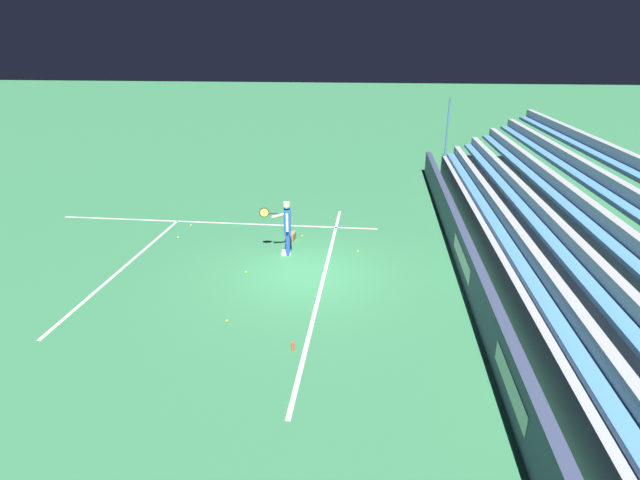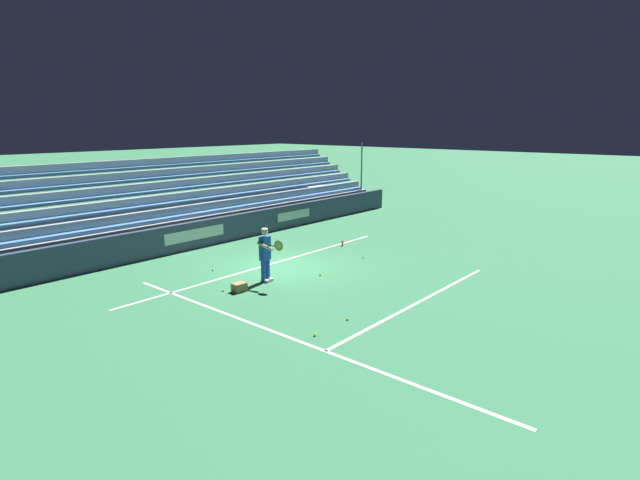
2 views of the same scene
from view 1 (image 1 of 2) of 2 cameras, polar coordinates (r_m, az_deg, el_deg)
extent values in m
plane|color=#337A4C|center=(14.42, -1.53, -4.00)|extent=(160.00, 160.00, 0.00)
cube|color=white|center=(14.36, 0.45, -4.09)|extent=(12.00, 0.10, 0.01)
cube|color=white|center=(19.02, -11.81, 1.95)|extent=(0.10, 12.00, 0.01)
cube|color=white|center=(16.08, -21.35, -2.76)|extent=(8.22, 0.10, 0.01)
cube|color=#384260|center=(14.31, 16.58, -2.72)|extent=(25.92, 0.24, 1.10)
cube|color=silver|center=(14.64, 15.87, -1.86)|extent=(2.80, 0.01, 0.44)
cube|color=silver|center=(9.74, 20.87, -15.12)|extent=(2.20, 0.01, 0.40)
cube|color=#9EA3A8|center=(15.01, 26.40, -3.01)|extent=(24.63, 4.00, 1.10)
cube|color=#4C89CC|center=(14.30, 20.79, -0.54)|extent=(24.13, 0.40, 0.12)
cube|color=#9EA3A8|center=(14.32, 21.95, -0.04)|extent=(24.63, 0.24, 0.45)
cube|color=#4C89CC|center=(14.37, 24.10, 1.01)|extent=(24.13, 0.40, 0.12)
cube|color=#9EA3A8|center=(14.42, 25.25, 1.49)|extent=(24.63, 0.24, 0.45)
cube|color=#4C89CC|center=(14.51, 27.38, 2.52)|extent=(24.13, 0.40, 0.12)
cube|color=#9EA3A8|center=(14.57, 28.50, 3.00)|extent=(24.63, 0.24, 0.45)
cube|color=#4C89CC|center=(14.70, 30.58, 4.00)|extent=(24.13, 0.40, 0.12)
cube|color=#9EA3A8|center=(14.78, 31.68, 4.45)|extent=(24.63, 0.24, 0.45)
cylinder|color=#4C70B2|center=(25.42, 14.24, 11.09)|extent=(0.08, 0.08, 3.85)
cylinder|color=blue|center=(15.60, -3.71, -0.26)|extent=(0.15, 0.15, 0.88)
cylinder|color=blue|center=(15.80, -3.69, 0.04)|extent=(0.15, 0.15, 0.88)
cube|color=white|center=(15.75, -3.90, -1.60)|extent=(0.15, 0.29, 0.09)
cube|color=white|center=(15.95, -3.88, -1.29)|extent=(0.15, 0.29, 0.09)
cube|color=blue|center=(15.57, -3.73, 1.12)|extent=(0.37, 0.27, 0.20)
cube|color=#194CB2|center=(15.45, -3.77, 2.41)|extent=(0.39, 0.26, 0.58)
sphere|color=beige|center=(15.32, -3.84, 3.93)|extent=(0.21, 0.21, 0.21)
cylinder|color=white|center=(15.29, -3.85, 4.26)|extent=(0.20, 0.20, 0.05)
cylinder|color=beige|center=(15.23, -3.79, 1.97)|extent=(0.09, 0.09, 0.56)
cylinder|color=beige|center=(15.67, -4.48, 2.86)|extent=(0.18, 0.59, 0.24)
cylinder|color=black|center=(15.67, -5.36, 3.02)|extent=(0.08, 0.30, 0.03)
torus|color=black|center=(15.68, -6.39, 3.15)|extent=(0.07, 0.31, 0.31)
cylinder|color=#D6D14C|center=(15.68, -6.39, 3.15)|extent=(0.05, 0.27, 0.27)
cube|color=#A87F51|center=(16.95, -3.41, 0.42)|extent=(0.43, 0.34, 0.26)
sphere|color=#CCE533|center=(17.23, -2.06, 0.46)|extent=(0.07, 0.07, 0.07)
sphere|color=#CCE533|center=(17.76, -15.91, 0.27)|extent=(0.07, 0.07, 0.07)
sphere|color=#CCE533|center=(14.66, -8.44, -3.65)|extent=(0.07, 0.07, 0.07)
sphere|color=#CCE533|center=(15.99, 4.37, -1.29)|extent=(0.07, 0.07, 0.07)
sphere|color=#CCE533|center=(12.26, -10.59, -9.08)|extent=(0.07, 0.07, 0.07)
sphere|color=#CCE533|center=(18.87, -14.53, 1.65)|extent=(0.07, 0.07, 0.07)
cylinder|color=#EA4C33|center=(11.02, -3.12, -12.03)|extent=(0.07, 0.07, 0.22)
camera|label=2|loc=(28.45, -23.76, 17.07)|focal=28.00mm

